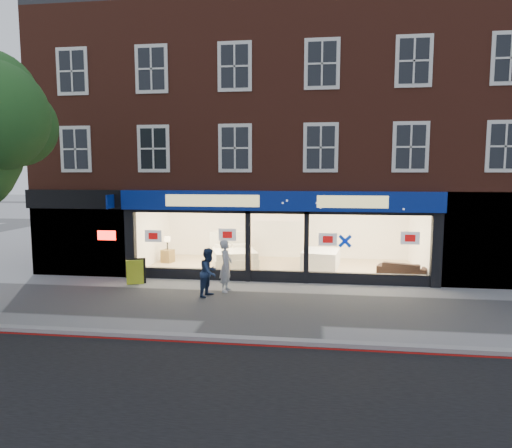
% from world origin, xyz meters
% --- Properties ---
extents(ground, '(120.00, 120.00, 0.00)m').
position_xyz_m(ground, '(0.00, 0.00, 0.00)').
color(ground, gray).
rests_on(ground, ground).
extents(kerb_line, '(60.00, 0.10, 0.01)m').
position_xyz_m(kerb_line, '(0.00, -3.10, 0.01)').
color(kerb_line, '#8C0A07').
rests_on(kerb_line, ground).
extents(kerb_stone, '(60.00, 0.25, 0.12)m').
position_xyz_m(kerb_stone, '(0.00, -2.90, 0.06)').
color(kerb_stone, gray).
rests_on(kerb_stone, ground).
extents(showroom_floor, '(11.00, 4.50, 0.10)m').
position_xyz_m(showroom_floor, '(0.00, 5.25, 0.05)').
color(showroom_floor, tan).
rests_on(showroom_floor, ground).
extents(building, '(19.00, 8.26, 10.30)m').
position_xyz_m(building, '(-0.02, 6.93, 6.67)').
color(building, maroon).
rests_on(building, ground).
extents(display_bed, '(2.42, 2.67, 1.25)m').
position_xyz_m(display_bed, '(-2.04, 5.54, 0.45)').
color(display_bed, beige).
rests_on(display_bed, showroom_floor).
extents(bedside_table, '(0.56, 0.56, 0.55)m').
position_xyz_m(bedside_table, '(-4.91, 5.51, 0.38)').
color(bedside_table, brown).
rests_on(bedside_table, showroom_floor).
extents(mattress_stack, '(1.64, 1.95, 0.69)m').
position_xyz_m(mattress_stack, '(1.60, 5.37, 0.45)').
color(mattress_stack, white).
rests_on(mattress_stack, showroom_floor).
extents(sofa, '(1.90, 1.24, 0.52)m').
position_xyz_m(sofa, '(4.60, 4.21, 0.36)').
color(sofa, black).
rests_on(sofa, showroom_floor).
extents(a_board, '(0.70, 0.58, 0.92)m').
position_xyz_m(a_board, '(-4.90, 2.02, 0.46)').
color(a_board, '#CCDA26').
rests_on(a_board, ground).
extents(pedestrian_grey, '(0.47, 0.67, 1.73)m').
position_xyz_m(pedestrian_grey, '(-1.57, 1.53, 0.86)').
color(pedestrian_grey, '#B0B2B8').
rests_on(pedestrian_grey, ground).
extents(pedestrian_blue, '(0.78, 0.90, 1.56)m').
position_xyz_m(pedestrian_blue, '(-1.98, 0.86, 0.78)').
color(pedestrian_blue, '#1B2C4E').
rests_on(pedestrian_blue, ground).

